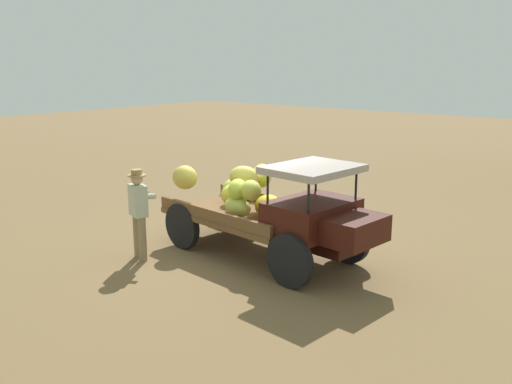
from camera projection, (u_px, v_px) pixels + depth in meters
ground_plane at (249, 247)px, 11.03m from camera, size 60.00×60.00×0.00m
truck at (276, 211)px, 10.15m from camera, size 4.56×2.09×1.89m
farmer at (139, 209)px, 10.19m from camera, size 0.55×0.51×1.70m
wooden_crate at (226, 215)px, 12.68m from camera, size 0.54×0.56×0.38m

